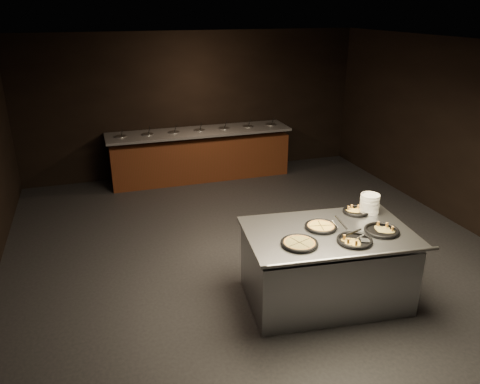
{
  "coord_description": "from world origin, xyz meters",
  "views": [
    {
      "loc": [
        -2.06,
        -5.43,
        3.36
      ],
      "look_at": [
        -0.2,
        0.3,
        0.94
      ],
      "focal_mm": 35.0,
      "sensor_mm": 36.0,
      "label": 1
    }
  ],
  "objects": [
    {
      "name": "room",
      "position": [
        0.0,
        0.0,
        1.45
      ],
      "size": [
        7.02,
        8.02,
        2.92
      ],
      "color": "black",
      "rests_on": "ground"
    },
    {
      "name": "server_right",
      "position": [
        0.57,
        -1.45,
        1.0
      ],
      "size": [
        0.32,
        0.2,
        0.16
      ],
      "rotation": [
        0.0,
        0.0,
        -0.43
      ],
      "color": "#B5B7BC",
      "rests_on": "serving_counter"
    },
    {
      "name": "server_left",
      "position": [
        0.54,
        -1.11,
        0.99
      ],
      "size": [
        0.19,
        0.29,
        0.16
      ],
      "rotation": [
        0.0,
        0.0,
        2.1
      ],
      "color": "#B5B7BC",
      "rests_on": "serving_counter"
    },
    {
      "name": "plate_stack",
      "position": [
        1.15,
        -0.81,
        1.04
      ],
      "size": [
        0.24,
        0.24,
        0.24
      ],
      "primitive_type": "cylinder",
      "color": "white",
      "rests_on": "serving_counter"
    },
    {
      "name": "salad_bar",
      "position": [
        0.0,
        3.56,
        0.44
      ],
      "size": [
        3.7,
        0.83,
        1.18
      ],
      "color": "#4D1E12",
      "rests_on": "ground"
    },
    {
      "name": "pan_cheese_slices_a",
      "position": [
        0.99,
        -0.77,
        0.94
      ],
      "size": [
        0.33,
        0.33,
        0.04
      ],
      "rotation": [
        0.0,
        0.0,
        0.74
      ],
      "color": "black",
      "rests_on": "serving_counter"
    },
    {
      "name": "serving_counter",
      "position": [
        0.42,
        -1.13,
        0.44
      ],
      "size": [
        2.04,
        1.44,
        0.92
      ],
      "rotation": [
        0.0,
        0.0,
        -0.11
      ],
      "color": "#B5B7BC",
      "rests_on": "ground"
    },
    {
      "name": "pan_cheese_whole",
      "position": [
        0.37,
        -1.03,
        0.94
      ],
      "size": [
        0.38,
        0.38,
        0.04
      ],
      "rotation": [
        0.0,
        0.0,
        -0.22
      ],
      "color": "black",
      "rests_on": "serving_counter"
    },
    {
      "name": "pan_veggie_whole",
      "position": [
        -0.05,
        -1.33,
        0.94
      ],
      "size": [
        0.42,
        0.42,
        0.04
      ],
      "rotation": [
        0.0,
        0.0,
        0.34
      ],
      "color": "black",
      "rests_on": "serving_counter"
    },
    {
      "name": "pan_veggie_slices",
      "position": [
        0.99,
        -1.34,
        0.94
      ],
      "size": [
        0.4,
        0.4,
        0.04
      ],
      "rotation": [
        0.0,
        0.0,
        -0.37
      ],
      "color": "black",
      "rests_on": "serving_counter"
    },
    {
      "name": "pan_cheese_slices_b",
      "position": [
        0.56,
        -1.46,
        0.94
      ],
      "size": [
        0.4,
        0.4,
        0.04
      ],
      "rotation": [
        0.0,
        0.0,
        2.58
      ],
      "color": "black",
      "rests_on": "serving_counter"
    }
  ]
}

